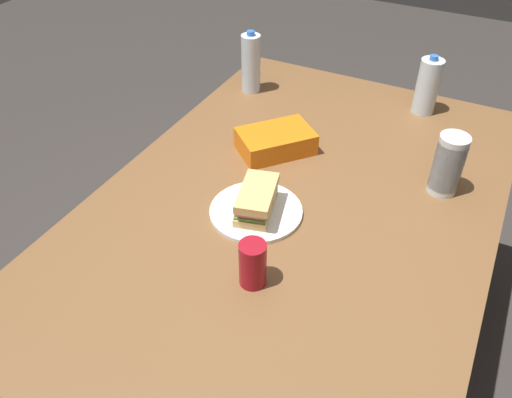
{
  "coord_description": "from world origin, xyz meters",
  "views": [
    {
      "loc": [
        1.08,
        0.42,
        1.73
      ],
      "look_at": [
        0.1,
        -0.08,
        0.83
      ],
      "focal_mm": 36.84,
      "sensor_mm": 36.0,
      "label": 1
    }
  ],
  "objects_px": {
    "dining_table": "(294,224)",
    "paper_plate": "(256,211)",
    "soda_can_red": "(253,264)",
    "plastic_cup_stack": "(448,165)",
    "chip_bag": "(276,141)",
    "water_bottle_spare": "(428,86)",
    "water_bottle_tall": "(251,63)",
    "sandwich": "(256,199)"
  },
  "relations": [
    {
      "from": "paper_plate",
      "to": "plastic_cup_stack",
      "type": "distance_m",
      "value": 0.56
    },
    {
      "from": "chip_bag",
      "to": "plastic_cup_stack",
      "type": "relative_size",
      "value": 1.24
    },
    {
      "from": "water_bottle_tall",
      "to": "water_bottle_spare",
      "type": "relative_size",
      "value": 1.1
    },
    {
      "from": "paper_plate",
      "to": "water_bottle_spare",
      "type": "relative_size",
      "value": 1.22
    },
    {
      "from": "chip_bag",
      "to": "water_bottle_tall",
      "type": "bearing_deg",
      "value": 79.5
    },
    {
      "from": "chip_bag",
      "to": "plastic_cup_stack",
      "type": "height_order",
      "value": "plastic_cup_stack"
    },
    {
      "from": "water_bottle_tall",
      "to": "dining_table",
      "type": "bearing_deg",
      "value": 38.0
    },
    {
      "from": "dining_table",
      "to": "plastic_cup_stack",
      "type": "distance_m",
      "value": 0.47
    },
    {
      "from": "dining_table",
      "to": "paper_plate",
      "type": "bearing_deg",
      "value": -39.08
    },
    {
      "from": "chip_bag",
      "to": "sandwich",
      "type": "bearing_deg",
      "value": -122.97
    },
    {
      "from": "sandwich",
      "to": "chip_bag",
      "type": "height_order",
      "value": "sandwich"
    },
    {
      "from": "dining_table",
      "to": "chip_bag",
      "type": "bearing_deg",
      "value": -142.27
    },
    {
      "from": "soda_can_red",
      "to": "chip_bag",
      "type": "xyz_separation_m",
      "value": [
        -0.53,
        -0.19,
        -0.03
      ]
    },
    {
      "from": "dining_table",
      "to": "water_bottle_tall",
      "type": "bearing_deg",
      "value": -142.0
    },
    {
      "from": "plastic_cup_stack",
      "to": "water_bottle_spare",
      "type": "relative_size",
      "value": 0.87
    },
    {
      "from": "paper_plate",
      "to": "sandwich",
      "type": "distance_m",
      "value": 0.05
    },
    {
      "from": "water_bottle_spare",
      "to": "sandwich",
      "type": "bearing_deg",
      "value": -19.78
    },
    {
      "from": "soda_can_red",
      "to": "chip_bag",
      "type": "bearing_deg",
      "value": -160.28
    },
    {
      "from": "paper_plate",
      "to": "chip_bag",
      "type": "relative_size",
      "value": 1.12
    },
    {
      "from": "water_bottle_tall",
      "to": "water_bottle_spare",
      "type": "distance_m",
      "value": 0.64
    },
    {
      "from": "water_bottle_tall",
      "to": "water_bottle_spare",
      "type": "height_order",
      "value": "water_bottle_tall"
    },
    {
      "from": "paper_plate",
      "to": "water_bottle_spare",
      "type": "height_order",
      "value": "water_bottle_spare"
    },
    {
      "from": "dining_table",
      "to": "chip_bag",
      "type": "distance_m",
      "value": 0.29
    },
    {
      "from": "paper_plate",
      "to": "plastic_cup_stack",
      "type": "relative_size",
      "value": 1.39
    },
    {
      "from": "dining_table",
      "to": "soda_can_red",
      "type": "bearing_deg",
      "value": 5.22
    },
    {
      "from": "dining_table",
      "to": "water_bottle_tall",
      "type": "height_order",
      "value": "water_bottle_tall"
    },
    {
      "from": "soda_can_red",
      "to": "plastic_cup_stack",
      "type": "bearing_deg",
      "value": 149.62
    },
    {
      "from": "paper_plate",
      "to": "soda_can_red",
      "type": "height_order",
      "value": "soda_can_red"
    },
    {
      "from": "soda_can_red",
      "to": "plastic_cup_stack",
      "type": "distance_m",
      "value": 0.65
    },
    {
      "from": "dining_table",
      "to": "water_bottle_spare",
      "type": "xyz_separation_m",
      "value": [
        -0.67,
        0.2,
        0.19
      ]
    },
    {
      "from": "soda_can_red",
      "to": "chip_bag",
      "type": "height_order",
      "value": "soda_can_red"
    },
    {
      "from": "dining_table",
      "to": "sandwich",
      "type": "height_order",
      "value": "sandwich"
    },
    {
      "from": "plastic_cup_stack",
      "to": "water_bottle_spare",
      "type": "height_order",
      "value": "water_bottle_spare"
    },
    {
      "from": "plastic_cup_stack",
      "to": "water_bottle_tall",
      "type": "bearing_deg",
      "value": -110.89
    },
    {
      "from": "sandwich",
      "to": "soda_can_red",
      "type": "xyz_separation_m",
      "value": [
        0.22,
        0.1,
        0.01
      ]
    },
    {
      "from": "dining_table",
      "to": "sandwich",
      "type": "bearing_deg",
      "value": -37.17
    },
    {
      "from": "dining_table",
      "to": "chip_bag",
      "type": "height_order",
      "value": "chip_bag"
    },
    {
      "from": "water_bottle_tall",
      "to": "plastic_cup_stack",
      "type": "distance_m",
      "value": 0.83
    },
    {
      "from": "sandwich",
      "to": "plastic_cup_stack",
      "type": "height_order",
      "value": "plastic_cup_stack"
    },
    {
      "from": "dining_table",
      "to": "sandwich",
      "type": "distance_m",
      "value": 0.19
    },
    {
      "from": "dining_table",
      "to": "paper_plate",
      "type": "distance_m",
      "value": 0.15
    },
    {
      "from": "paper_plate",
      "to": "water_bottle_tall",
      "type": "distance_m",
      "value": 0.73
    }
  ]
}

